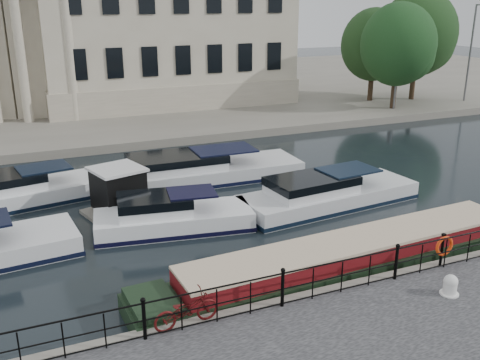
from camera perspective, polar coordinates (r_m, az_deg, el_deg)
name	(u,v)px	position (r m, az deg, el deg)	size (l,w,h in m)	color
ground_plane	(250,286)	(17.88, 1.07, -11.27)	(160.00, 160.00, 0.00)	black
far_bank	(84,95)	(54.19, -16.28, 8.73)	(120.00, 42.00, 0.55)	#6B665B
railing	(283,286)	(15.53, 4.56, -11.20)	(24.14, 0.14, 1.22)	black
civic_building	(72,24)	(49.15, -17.51, 15.63)	(53.55, 31.84, 16.85)	#ADA38C
lamp_posts	(436,53)	(47.73, 20.20, 12.59)	(8.24, 1.55, 8.07)	#59595B
bicycle	(186,310)	(14.80, -5.76, -13.61)	(0.65, 1.85, 0.97)	#4A0D0D
mooring_bollard	(450,285)	(17.40, 21.51, -10.40)	(0.57, 0.57, 0.64)	silver
life_ring_post	(444,246)	(18.82, 20.93, -6.64)	(0.70, 0.19, 1.15)	black
narrowboat	(355,261)	(19.10, 12.18, -8.41)	(16.11, 2.96, 1.58)	black
harbour_hut	(119,193)	(23.81, -12.81, -1.38)	(3.31, 2.99, 2.17)	#6B665B
cabin_cruisers	(142,204)	(24.02, -10.46, -2.53)	(25.29, 9.53, 1.99)	silver
trees	(403,42)	(48.03, 16.95, 13.88)	(10.52, 9.45, 9.33)	black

